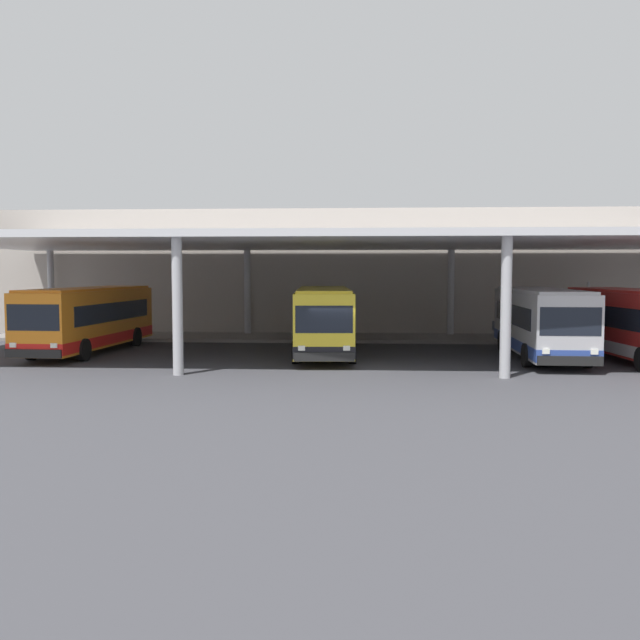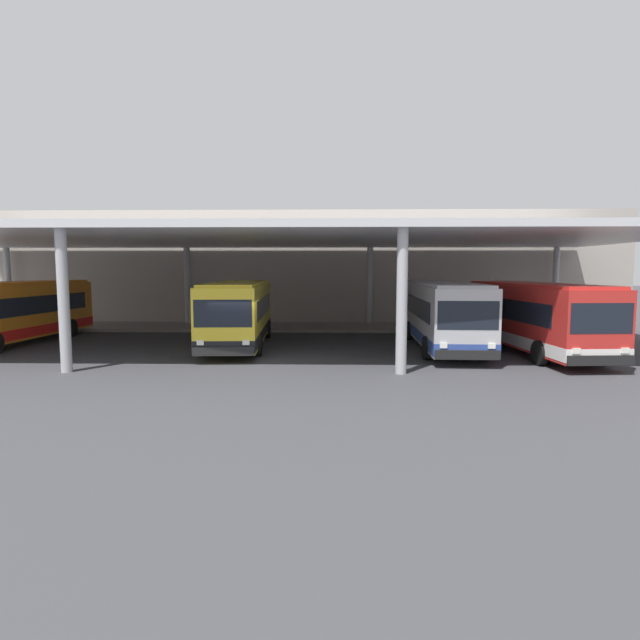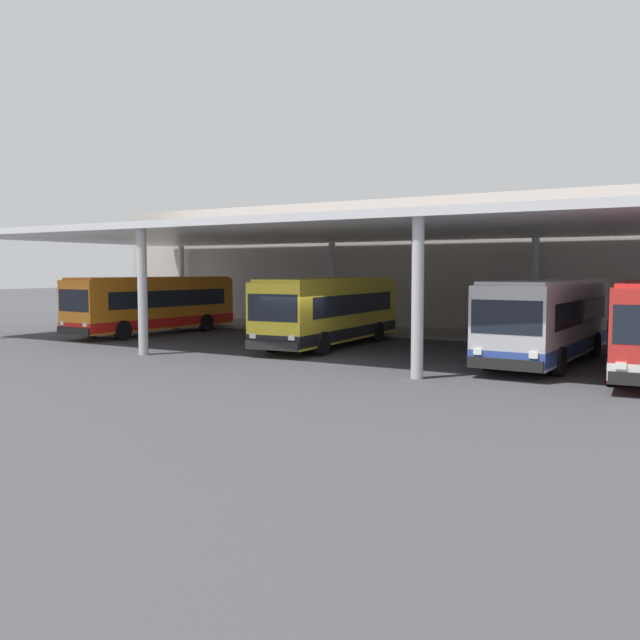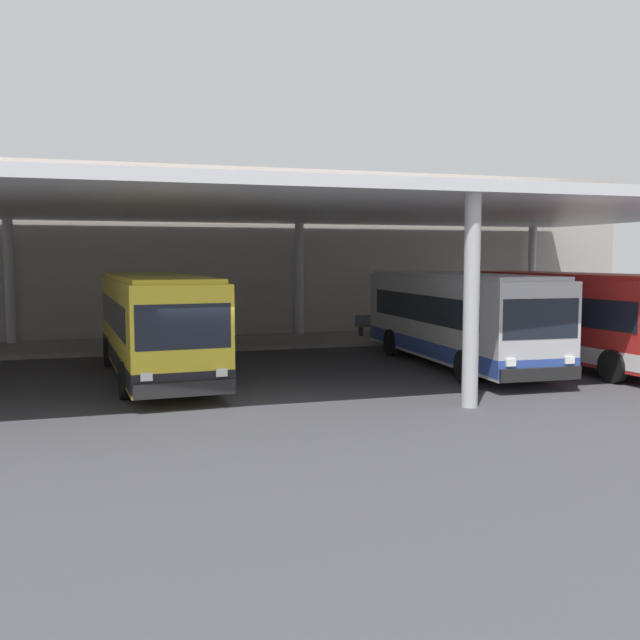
# 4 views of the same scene
# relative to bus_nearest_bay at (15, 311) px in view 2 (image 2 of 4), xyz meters

# --- Properties ---
(ground_plane) EXTENTS (200.00, 200.00, 0.00)m
(ground_plane) POSITION_rel_bus_nearest_bay_xyz_m (12.48, -4.57, -1.66)
(ground_plane) COLOR #3D3D42
(platform_kerb) EXTENTS (42.00, 4.50, 0.18)m
(platform_kerb) POSITION_rel_bus_nearest_bay_xyz_m (12.48, 7.18, -1.57)
(platform_kerb) COLOR gray
(platform_kerb) RESTS_ON ground
(station_building_facade) EXTENTS (48.00, 1.60, 7.83)m
(station_building_facade) POSITION_rel_bus_nearest_bay_xyz_m (12.48, 10.43, 2.26)
(station_building_facade) COLOR #ADA399
(station_building_facade) RESTS_ON ground
(canopy_shelter) EXTENTS (40.00, 17.00, 5.55)m
(canopy_shelter) POSITION_rel_bus_nearest_bay_xyz_m (12.48, 0.93, 3.66)
(canopy_shelter) COLOR silver
(canopy_shelter) RESTS_ON ground
(bus_nearest_bay) EXTENTS (3.11, 10.65, 3.17)m
(bus_nearest_bay) POSITION_rel_bus_nearest_bay_xyz_m (0.00, 0.00, 0.00)
(bus_nearest_bay) COLOR orange
(bus_nearest_bay) RESTS_ON ground
(bus_second_bay) EXTENTS (3.17, 10.66, 3.17)m
(bus_second_bay) POSITION_rel_bus_nearest_bay_xyz_m (11.51, -0.33, 0.00)
(bus_second_bay) COLOR yellow
(bus_second_bay) RESTS_ON ground
(bus_middle_bay) EXTENTS (2.97, 10.61, 3.17)m
(bus_middle_bay) POSITION_rel_bus_nearest_bay_xyz_m (21.47, -0.94, 0.00)
(bus_middle_bay) COLOR #B7B7BC
(bus_middle_bay) RESTS_ON ground
(bus_far_bay) EXTENTS (3.34, 10.69, 3.17)m
(bus_far_bay) POSITION_rel_bus_nearest_bay_xyz_m (25.31, -2.02, 0.00)
(bus_far_bay) COLOR red
(bus_far_bay) RESTS_ON ground
(bench_waiting) EXTENTS (1.80, 0.45, 0.92)m
(bench_waiting) POSITION_rel_bus_nearest_bay_xyz_m (21.75, 7.24, -0.99)
(bench_waiting) COLOR #4C515B
(bench_waiting) RESTS_ON platform_kerb
(trash_bin) EXTENTS (0.52, 0.52, 0.98)m
(trash_bin) POSITION_rel_bus_nearest_bay_xyz_m (24.25, 7.43, -0.98)
(trash_bin) COLOR #33383D
(trash_bin) RESTS_ON platform_kerb
(banner_sign) EXTENTS (0.70, 0.12, 3.20)m
(banner_sign) POSITION_rel_bus_nearest_bay_xyz_m (25.92, 6.37, 0.32)
(banner_sign) COLOR #B2B2B7
(banner_sign) RESTS_ON platform_kerb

